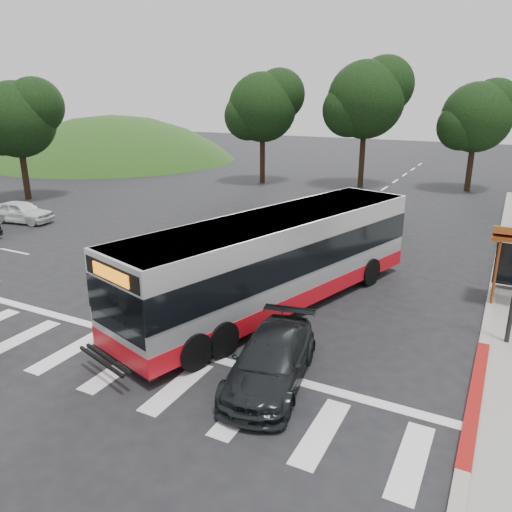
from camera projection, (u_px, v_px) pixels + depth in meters
The scene contains 13 objects.
ground at pixel (213, 305), 18.19m from camera, with size 140.00×140.00×0.00m, color black.
curb_east at pixel (496, 274), 21.01m from camera, with size 0.30×40.00×0.15m, color #9E9991.
curb_east_red at pixel (475, 397), 12.56m from camera, with size 0.32×6.00×0.15m, color maroon.
hillside_nw at pixel (115, 160), 57.44m from camera, with size 44.00×44.00×10.00m, color #264516.
crosswalk_ladder at pixel (119, 369), 13.96m from camera, with size 18.00×2.60×0.01m, color silver.
tree_north_a at pixel (367, 98), 38.88m from camera, with size 6.60×6.15×10.17m.
tree_north_b at pixel (478, 116), 37.48m from camera, with size 5.72×5.33×8.43m.
tree_north_c at pixel (264, 106), 40.86m from camera, with size 6.16×5.74×9.30m.
tree_west_a at pixel (18, 118), 34.45m from camera, with size 5.72×5.33×8.43m.
transit_bus at pixel (277, 262), 17.63m from camera, with size 2.78×12.83×3.31m, color #ABAEB0, non-canonical shape.
pedestrian at pixel (163, 309), 15.81m from camera, with size 0.61×0.40×1.68m, color silver.
dark_sedan at pixel (271, 361), 13.12m from camera, with size 1.83×4.51×1.31m, color black.
west_car_white at pixel (21, 212), 29.50m from camera, with size 1.54×3.83×1.30m, color white.
Camera 1 is at (9.04, -14.15, 7.37)m, focal length 35.00 mm.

